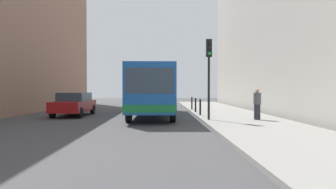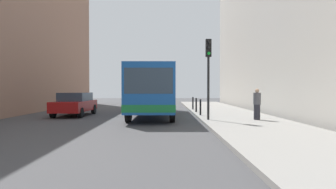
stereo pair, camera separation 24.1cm
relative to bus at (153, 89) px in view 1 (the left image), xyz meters
name	(u,v)px [view 1 (the left image)]	position (x,y,z in m)	size (l,w,h in m)	color
ground_plane	(142,119)	(-0.57, -2.40, -1.73)	(80.00, 80.00, 0.00)	#424244
sidewalk	(236,118)	(4.83, -2.40, -1.65)	(4.40, 40.00, 0.15)	gray
bus	(153,89)	(0.00, 0.00, 0.00)	(2.56, 11.03, 3.00)	#19519E
car_beside_bus	(74,104)	(-5.02, -0.13, -0.94)	(1.93, 4.43, 1.48)	maroon
traffic_light	(209,64)	(2.98, -4.18, 1.28)	(0.28, 0.33, 4.10)	black
bollard_near	(200,107)	(2.88, -1.51, -1.10)	(0.11, 0.11, 0.95)	black
bollard_mid	(196,105)	(2.88, 1.02, -1.10)	(0.11, 0.11, 0.95)	black
bollard_far	(192,103)	(2.88, 3.55, -1.10)	(0.11, 0.11, 0.95)	black
pedestrian_near_signal	(257,104)	(5.45, -4.23, -0.79)	(0.38, 0.38, 1.59)	#26262D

